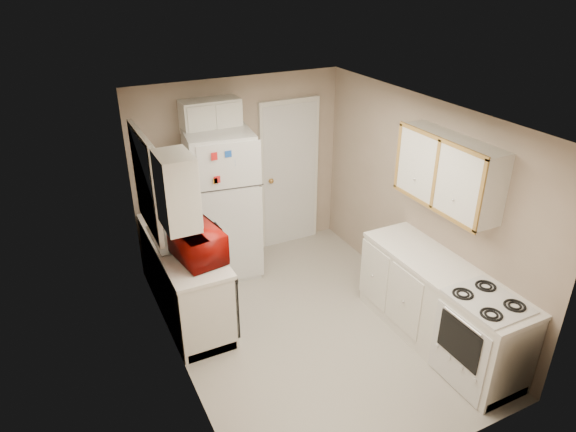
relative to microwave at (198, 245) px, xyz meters
name	(u,v)px	position (x,y,z in m)	size (l,w,h in m)	color
floor	(308,326)	(1.03, -0.49, -1.05)	(3.80, 3.80, 0.00)	beige
ceiling	(313,114)	(1.03, -0.49, 1.35)	(3.80, 3.80, 0.00)	white
wall_left	(173,264)	(-0.37, -0.49, 0.15)	(3.80, 3.80, 0.00)	tan
wall_right	(420,205)	(2.43, -0.49, 0.15)	(3.80, 3.80, 0.00)	tan
wall_back	(240,170)	(1.03, 1.41, 0.15)	(2.80, 2.80, 0.00)	tan
wall_front	(438,344)	(1.03, -2.39, 0.15)	(2.80, 2.80, 0.00)	tan
left_counter	(185,277)	(-0.07, 0.41, -0.60)	(0.60, 1.80, 0.90)	silver
dishwasher	(228,295)	(0.22, -0.19, -0.56)	(0.03, 0.58, 0.72)	black
sink	(178,239)	(-0.07, 0.56, -0.19)	(0.54, 0.74, 0.16)	gray
microwave	(198,245)	(0.00, 0.00, 0.00)	(0.34, 0.61, 0.41)	#980C06
soap_bottle	(164,216)	(-0.12, 0.93, -0.05)	(0.10, 0.10, 0.21)	white
window_blinds	(146,182)	(-0.33, 0.56, 0.55)	(0.10, 0.98, 1.08)	silver
upper_cabinet_left	(177,191)	(-0.22, -0.27, 0.75)	(0.30, 0.45, 0.70)	silver
refrigerator	(222,204)	(0.63, 1.06, -0.11)	(0.77, 0.75, 1.88)	silver
cabinet_over_fridge	(211,116)	(0.63, 1.26, 0.95)	(0.70, 0.30, 0.40)	silver
interior_door	(290,175)	(1.73, 1.37, -0.03)	(0.86, 0.06, 2.08)	silver
right_counter	(439,306)	(2.13, -1.29, -0.60)	(0.60, 2.00, 0.90)	silver
stove	(479,345)	(2.09, -1.88, -0.65)	(0.54, 0.66, 0.81)	silver
upper_cabinet_right	(448,172)	(2.28, -0.99, 0.75)	(0.30, 1.20, 0.70)	silver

